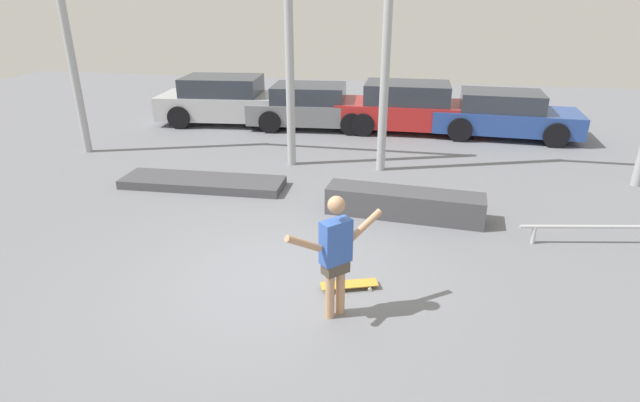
{
  "coord_description": "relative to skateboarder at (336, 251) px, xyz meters",
  "views": [
    {
      "loc": [
        1.8,
        -6.04,
        3.83
      ],
      "look_at": [
        0.38,
        1.24,
        0.74
      ],
      "focal_mm": 28.0,
      "sensor_mm": 36.0,
      "label": 1
    }
  ],
  "objects": [
    {
      "name": "grind_rail",
      "position": [
        4.0,
        2.8,
        -0.65
      ],
      "size": [
        2.7,
        0.56,
        0.34
      ],
      "rotation": [
        0.0,
        0.0,
        0.18
      ],
      "color": "#B7BABF",
      "rests_on": "ground_plane"
    },
    {
      "name": "canopy_support_right",
      "position": [
        2.87,
        5.89,
        2.53
      ],
      "size": [
        5.71,
        0.2,
        5.6
      ],
      "color": "#A5A8AD",
      "rests_on": "ground_plane"
    },
    {
      "name": "ground_plane",
      "position": [
        -0.96,
        0.72,
        -0.92
      ],
      "size": [
        36.0,
        36.0,
        0.0
      ],
      "primitive_type": "plane",
      "color": "slate"
    },
    {
      "name": "parked_car_red",
      "position": [
        0.68,
        9.68,
        -0.23
      ],
      "size": [
        4.45,
        1.95,
        1.43
      ],
      "rotation": [
        0.0,
        0.0,
        0.01
      ],
      "color": "red",
      "rests_on": "ground_plane"
    },
    {
      "name": "grind_box",
      "position": [
        0.75,
        3.29,
        -0.67
      ],
      "size": [
        2.91,
        0.87,
        0.5
      ],
      "primitive_type": "cube",
      "rotation": [
        0.0,
        0.0,
        -0.08
      ],
      "color": "#47474C",
      "rests_on": "ground_plane"
    },
    {
      "name": "parked_car_silver",
      "position": [
        -5.05,
        9.59,
        -0.22
      ],
      "size": [
        4.43,
        2.28,
        1.46
      ],
      "rotation": [
        0.0,
        0.0,
        0.09
      ],
      "color": "#B7BABF",
      "rests_on": "ground_plane"
    },
    {
      "name": "canopy_support_left",
      "position": [
        -4.79,
        5.89,
        2.53
      ],
      "size": [
        5.71,
        0.2,
        5.6
      ],
      "color": "#A5A8AD",
      "rests_on": "ground_plane"
    },
    {
      "name": "skateboarder",
      "position": [
        0.0,
        0.0,
        0.0
      ],
      "size": [
        1.06,
        1.05,
        1.65
      ],
      "rotation": [
        0.0,
        0.0,
        0.78
      ],
      "color": "tan",
      "rests_on": "ground_plane"
    },
    {
      "name": "manual_pad",
      "position": [
        -3.54,
        4.04,
        -0.83
      ],
      "size": [
        3.5,
        1.05,
        0.18
      ],
      "primitive_type": "cube",
      "rotation": [
        0.0,
        0.0,
        0.03
      ],
      "color": "#47474C",
      "rests_on": "ground_plane"
    },
    {
      "name": "skateboard",
      "position": [
        0.1,
        0.65,
        -0.86
      ],
      "size": [
        0.83,
        0.47,
        0.08
      ],
      "rotation": [
        0.0,
        0.0,
        0.34
      ],
      "color": "gold",
      "rests_on": "ground_plane"
    },
    {
      "name": "parked_car_grey",
      "position": [
        -2.29,
        9.61,
        -0.29
      ],
      "size": [
        4.03,
        2.21,
        1.29
      ],
      "rotation": [
        0.0,
        0.0,
        0.08
      ],
      "color": "slate",
      "rests_on": "ground_plane"
    },
    {
      "name": "parked_car_blue",
      "position": [
        3.32,
        9.53,
        -0.29
      ],
      "size": [
        4.09,
        2.03,
        1.29
      ],
      "rotation": [
        0.0,
        0.0,
        -0.05
      ],
      "color": "#284793",
      "rests_on": "ground_plane"
    }
  ]
}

